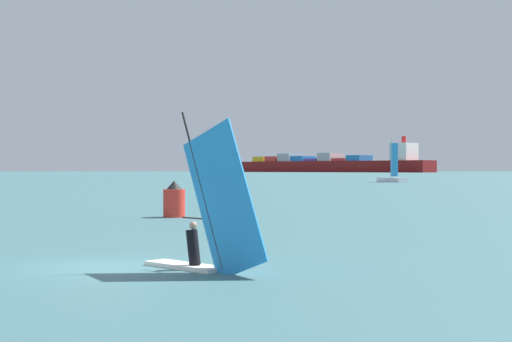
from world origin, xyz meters
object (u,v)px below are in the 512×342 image
at_px(windsurfer, 206,229).
at_px(cargo_ship, 330,164).
at_px(small_sailboat, 392,178).
at_px(channel_buoy, 174,201).

bearing_deg(windsurfer, cargo_ship, -53.05).
relative_size(cargo_ship, small_sailboat, 22.57).
relative_size(windsurfer, channel_buoy, 2.17).
bearing_deg(channel_buoy, windsurfer, -55.92).
distance_m(windsurfer, small_sailboat, 141.50).
xyz_separation_m(cargo_ship, small_sailboat, (201.35, -517.95, -6.98)).
bearing_deg(cargo_ship, windsurfer, 125.57).
height_order(cargo_ship, channel_buoy, cargo_ship).
bearing_deg(channel_buoy, small_sailboat, 99.36).
relative_size(cargo_ship, channel_buoy, 101.44).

